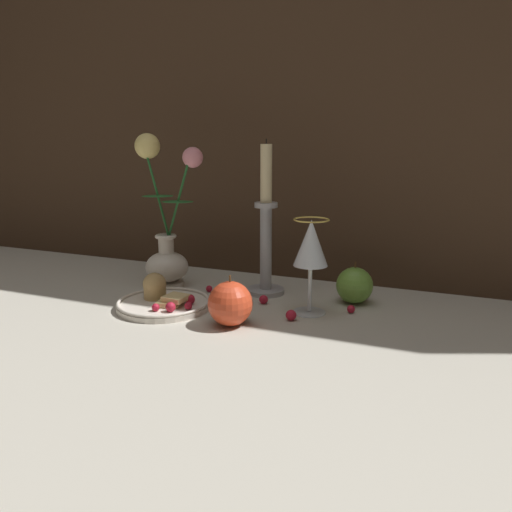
{
  "coord_description": "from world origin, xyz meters",
  "views": [
    {
      "loc": [
        0.39,
        -0.85,
        0.32
      ],
      "look_at": [
        0.03,
        0.02,
        0.1
      ],
      "focal_mm": 35.0,
      "sensor_mm": 36.0,
      "label": 1
    }
  ],
  "objects_px": {
    "wine_glass": "(311,247)",
    "candlestick": "(266,237)",
    "plate_with_pastries": "(163,300)",
    "apple_near_glass": "(230,304)",
    "apple_beside_vase": "(354,285)",
    "vase": "(166,236)"
  },
  "relations": [
    {
      "from": "wine_glass",
      "to": "apple_near_glass",
      "type": "height_order",
      "value": "wine_glass"
    },
    {
      "from": "plate_with_pastries",
      "to": "wine_glass",
      "type": "xyz_separation_m",
      "value": [
        0.28,
        0.08,
        0.11
      ]
    },
    {
      "from": "wine_glass",
      "to": "apple_beside_vase",
      "type": "relative_size",
      "value": 2.11
    },
    {
      "from": "wine_glass",
      "to": "candlestick",
      "type": "distance_m",
      "value": 0.15
    },
    {
      "from": "apple_near_glass",
      "to": "wine_glass",
      "type": "bearing_deg",
      "value": 46.32
    },
    {
      "from": "wine_glass",
      "to": "vase",
      "type": "bearing_deg",
      "value": 170.63
    },
    {
      "from": "apple_near_glass",
      "to": "apple_beside_vase",
      "type": "bearing_deg",
      "value": 49.5
    },
    {
      "from": "vase",
      "to": "apple_beside_vase",
      "type": "height_order",
      "value": "vase"
    },
    {
      "from": "apple_near_glass",
      "to": "candlestick",
      "type": "bearing_deg",
      "value": 93.29
    },
    {
      "from": "plate_with_pastries",
      "to": "candlestick",
      "type": "height_order",
      "value": "candlestick"
    },
    {
      "from": "plate_with_pastries",
      "to": "wine_glass",
      "type": "height_order",
      "value": "wine_glass"
    },
    {
      "from": "plate_with_pastries",
      "to": "apple_beside_vase",
      "type": "bearing_deg",
      "value": 26.22
    },
    {
      "from": "candlestick",
      "to": "apple_near_glass",
      "type": "xyz_separation_m",
      "value": [
        0.01,
        -0.2,
        -0.08
      ]
    },
    {
      "from": "vase",
      "to": "plate_with_pastries",
      "type": "height_order",
      "value": "vase"
    },
    {
      "from": "wine_glass",
      "to": "candlestick",
      "type": "xyz_separation_m",
      "value": [
        -0.12,
        0.09,
        -0.0
      ]
    },
    {
      "from": "candlestick",
      "to": "apple_beside_vase",
      "type": "xyz_separation_m",
      "value": [
        0.19,
        0.01,
        -0.09
      ]
    },
    {
      "from": "apple_beside_vase",
      "to": "candlestick",
      "type": "bearing_deg",
      "value": -178.41
    },
    {
      "from": "apple_beside_vase",
      "to": "apple_near_glass",
      "type": "xyz_separation_m",
      "value": [
        -0.18,
        -0.21,
        0.0
      ]
    },
    {
      "from": "wine_glass",
      "to": "candlestick",
      "type": "height_order",
      "value": "candlestick"
    },
    {
      "from": "candlestick",
      "to": "apple_beside_vase",
      "type": "distance_m",
      "value": 0.21
    },
    {
      "from": "vase",
      "to": "apple_beside_vase",
      "type": "bearing_deg",
      "value": 4.64
    },
    {
      "from": "vase",
      "to": "apple_near_glass",
      "type": "height_order",
      "value": "vase"
    }
  ]
}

